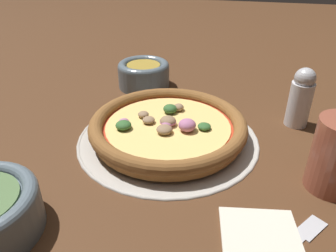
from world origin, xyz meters
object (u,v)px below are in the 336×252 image
bowl_near (144,73)px  napkin (262,242)px  pizza_tray (168,137)px  pepper_shaker (301,98)px  pizza (168,127)px  fork (284,252)px

bowl_near → napkin: 0.51m
pizza_tray → pepper_shaker: size_ratio=2.82×
pizza_tray → pizza: 0.02m
bowl_near → pepper_shaker: (0.12, 0.34, 0.02)m
pizza_tray → pepper_shaker: pepper_shaker is taller
pizza_tray → bowl_near: 0.25m
napkin → fork: (0.01, 0.03, -0.00)m
bowl_near → napkin: (0.43, 0.27, -0.03)m
fork → pepper_shaker: size_ratio=1.35×
pizza_tray → fork: pizza_tray is taller
bowl_near → fork: 0.53m
pizza → napkin: bearing=38.2°
pizza → napkin: pizza is taller
fork → napkin: bearing=111.3°
pizza → pepper_shaker: pepper_shaker is taller
pizza → fork: pizza is taller
pizza → bowl_near: bowl_near is taller
pizza_tray → pepper_shaker: bearing=114.7°
fork → pepper_shaker: (-0.32, 0.05, 0.06)m
fork → pizza_tray: bearing=79.4°
bowl_near → fork: size_ratio=0.79×
bowl_near → fork: bearing=34.2°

